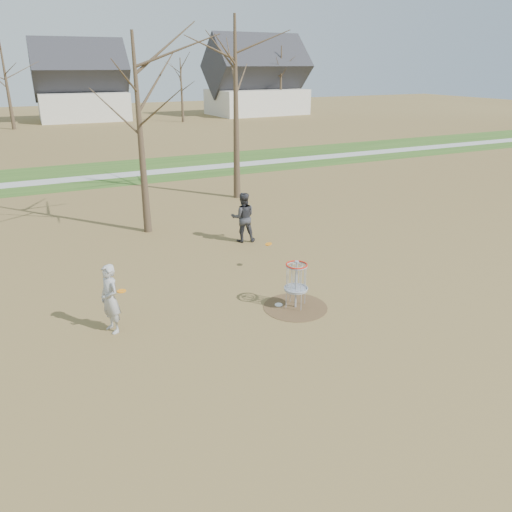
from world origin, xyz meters
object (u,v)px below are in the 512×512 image
at_px(player_throwing, 243,217).
at_px(disc_golf_basket, 296,277).
at_px(disc_grounded, 279,305).
at_px(player_standing, 110,299).

relative_size(player_throwing, disc_golf_basket, 1.41).
relative_size(player_throwing, disc_grounded, 8.64).
bearing_deg(player_throwing, disc_golf_basket, 97.49).
distance_m(player_throwing, disc_golf_basket, 5.81).
distance_m(disc_grounded, disc_golf_basket, 1.01).
height_order(player_standing, disc_grounded, player_standing).
xyz_separation_m(player_throwing, disc_grounded, (-1.36, -5.42, -0.93)).
bearing_deg(disc_grounded, player_throwing, 75.87).
bearing_deg(player_standing, disc_golf_basket, 61.29).
height_order(player_standing, player_throwing, player_throwing).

